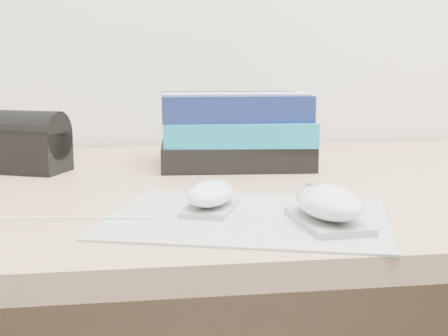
{
  "coord_description": "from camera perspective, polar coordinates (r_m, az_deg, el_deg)",
  "views": [
    {
      "loc": [
        -0.21,
        0.65,
        0.91
      ],
      "look_at": [
        -0.09,
        1.45,
        0.77
      ],
      "focal_mm": 50.0,
      "sensor_mm": 36.0,
      "label": 1
    }
  ],
  "objects": [
    {
      "name": "book_stack",
      "position": [
        1.09,
        1.03,
        3.51
      ],
      "size": [
        0.27,
        0.23,
        0.13
      ],
      "color": "black",
      "rests_on": "desk"
    },
    {
      "name": "pouch",
      "position": [
        1.06,
        -17.36,
        2.23
      ],
      "size": [
        0.14,
        0.12,
        0.1
      ],
      "color": "black",
      "rests_on": "desk"
    },
    {
      "name": "usb_cable",
      "position": [
        0.73,
        -14.43,
        -4.41
      ],
      "size": [
        0.2,
        0.03,
        0.0
      ],
      "primitive_type": "cylinder",
      "rotation": [
        0.0,
        1.57,
        -0.16
      ],
      "color": "white",
      "rests_on": "mousepad"
    },
    {
      "name": "desk",
      "position": [
        1.1,
        3.47,
        -12.48
      ],
      "size": [
        1.6,
        0.8,
        0.73
      ],
      "color": "#A37C5A",
      "rests_on": "ground"
    },
    {
      "name": "mouse_front",
      "position": [
        0.69,
        9.52,
        -3.4
      ],
      "size": [
        0.07,
        0.12,
        0.05
      ],
      "color": "#969598",
      "rests_on": "mousepad"
    },
    {
      "name": "mousepad",
      "position": [
        0.72,
        2.24,
        -4.51
      ],
      "size": [
        0.38,
        0.33,
        0.0
      ],
      "primitive_type": "cube",
      "rotation": [
        0.0,
        0.0,
        -0.31
      ],
      "color": "gray",
      "rests_on": "desk"
    },
    {
      "name": "mouse_rear",
      "position": [
        0.75,
        -1.22,
        -2.53
      ],
      "size": [
        0.09,
        0.11,
        0.04
      ],
      "color": "#9E9EA0",
      "rests_on": "mousepad"
    }
  ]
}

